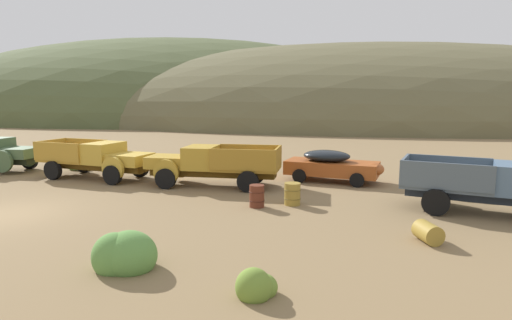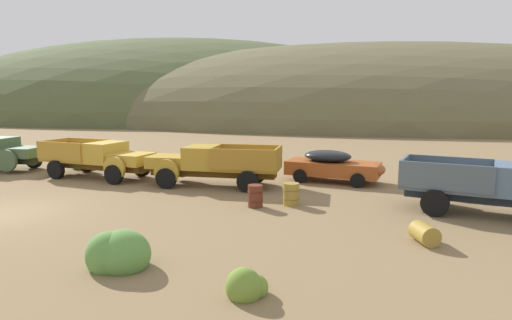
% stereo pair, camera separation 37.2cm
% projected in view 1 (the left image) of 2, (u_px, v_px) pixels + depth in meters
% --- Properties ---
extents(ground_plane, '(300.00, 300.00, 0.00)m').
position_uv_depth(ground_plane, '(5.00, 215.00, 14.99)').
color(ground_plane, olive).
extents(hill_far_right, '(116.37, 83.21, 32.69)m').
position_uv_depth(hill_far_right, '(168.00, 115.00, 95.37)').
color(hill_far_right, '#4C5633').
rests_on(hill_far_right, ground).
extents(hill_distant, '(118.40, 62.77, 26.04)m').
position_uv_depth(hill_distant, '(348.00, 121.00, 74.07)').
color(hill_distant, brown).
rests_on(hill_distant, ground).
extents(truck_faded_yellow, '(6.35, 3.12, 1.91)m').
position_uv_depth(truck_faded_yellow, '(102.00, 159.00, 21.47)').
color(truck_faded_yellow, brown).
rests_on(truck_faded_yellow, ground).
extents(truck_mustard, '(6.36, 2.46, 1.91)m').
position_uv_depth(truck_mustard, '(205.00, 164.00, 19.76)').
color(truck_mustard, '#593D12').
rests_on(truck_mustard, ground).
extents(car_oxide_orange, '(5.01, 2.63, 1.57)m').
position_uv_depth(car_oxide_orange, '(334.00, 165.00, 20.77)').
color(car_oxide_orange, '#A34C1E').
rests_on(car_oxide_orange, ground).
extents(truck_chalk_blue, '(6.70, 3.48, 1.91)m').
position_uv_depth(truck_chalk_blue, '(509.00, 188.00, 14.71)').
color(truck_chalk_blue, '#262D39').
rests_on(truck_chalk_blue, ground).
extents(oil_drum_spare, '(0.67, 0.67, 0.87)m').
position_uv_depth(oil_drum_spare, '(292.00, 194.00, 16.35)').
color(oil_drum_spare, olive).
rests_on(oil_drum_spare, ground).
extents(oil_drum_foreground, '(0.61, 0.61, 0.86)m').
position_uv_depth(oil_drum_foreground, '(257.00, 196.00, 16.01)').
color(oil_drum_foreground, '#5B2819').
rests_on(oil_drum_foreground, ground).
extents(oil_drum_tipped, '(0.84, 0.99, 0.59)m').
position_uv_depth(oil_drum_tipped, '(428.00, 232.00, 12.14)').
color(oil_drum_tipped, olive).
rests_on(oil_drum_tipped, ground).
extents(bush_back_edge, '(0.88, 0.84, 0.84)m').
position_uv_depth(bush_back_edge, '(257.00, 287.00, 8.87)').
color(bush_back_edge, olive).
rests_on(bush_back_edge, ground).
extents(bush_lone_scrub, '(1.22, 0.93, 1.06)m').
position_uv_depth(bush_lone_scrub, '(461.00, 193.00, 17.42)').
color(bush_lone_scrub, olive).
rests_on(bush_lone_scrub, ground).
extents(bush_between_trucks, '(1.58, 1.28, 1.23)m').
position_uv_depth(bush_between_trucks, '(124.00, 256.00, 10.25)').
color(bush_between_trucks, '#5B8E42').
rests_on(bush_between_trucks, ground).
extents(bush_near_barrel, '(1.25, 1.14, 0.86)m').
position_uv_depth(bush_near_barrel, '(80.00, 165.00, 24.43)').
color(bush_near_barrel, '#5B8E42').
rests_on(bush_near_barrel, ground).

